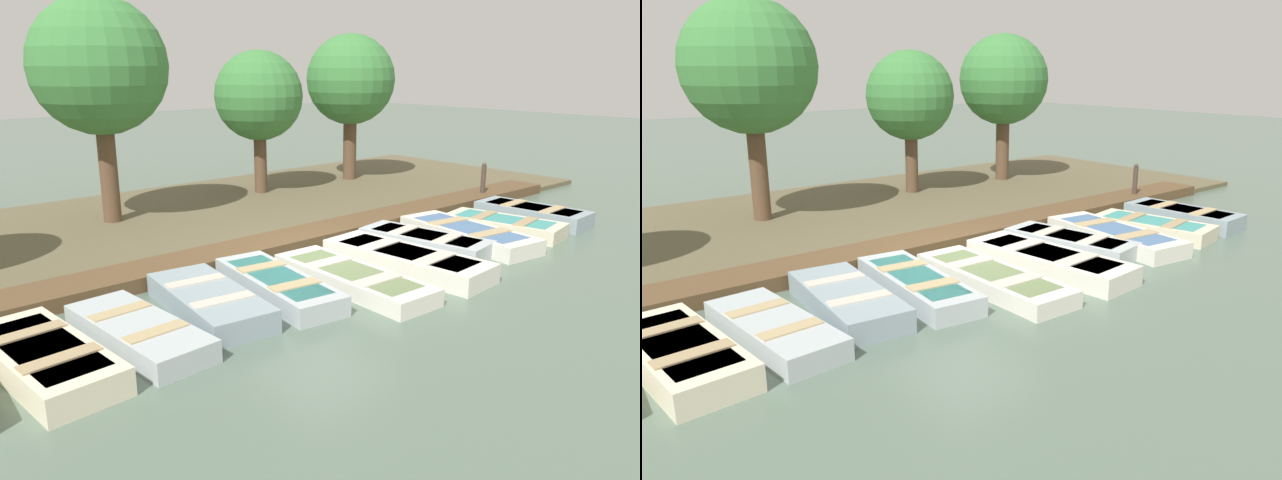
% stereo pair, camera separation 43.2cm
% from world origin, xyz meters
% --- Properties ---
extents(ground_plane, '(80.00, 80.00, 0.00)m').
position_xyz_m(ground_plane, '(0.00, 0.00, 0.00)').
color(ground_plane, '#566B5B').
extents(shore_bank, '(8.00, 24.00, 0.13)m').
position_xyz_m(shore_bank, '(-5.00, 0.00, 0.07)').
color(shore_bank, brown).
rests_on(shore_bank, ground_plane).
extents(dock_walkway, '(1.06, 19.58, 0.28)m').
position_xyz_m(dock_walkway, '(-1.40, 0.00, 0.14)').
color(dock_walkway, brown).
rests_on(dock_walkway, ground_plane).
extents(rowboat_1, '(2.83, 1.28, 0.41)m').
position_xyz_m(rowboat_1, '(1.02, -5.74, 0.20)').
color(rowboat_1, beige).
rests_on(rowboat_1, ground_plane).
extents(rowboat_2, '(2.77, 1.15, 0.36)m').
position_xyz_m(rowboat_2, '(0.99, -4.42, 0.18)').
color(rowboat_2, '#B2BCC1').
rests_on(rowboat_2, ground_plane).
extents(rowboat_3, '(2.85, 1.41, 0.41)m').
position_xyz_m(rowboat_3, '(0.68, -3.05, 0.20)').
color(rowboat_3, '#8C9EA8').
rests_on(rowboat_3, ground_plane).
extents(rowboat_4, '(3.12, 1.34, 0.37)m').
position_xyz_m(rowboat_4, '(0.75, -1.72, 0.18)').
color(rowboat_4, '#B2BCC1').
rests_on(rowboat_4, ground_plane).
extents(rowboat_5, '(3.40, 1.14, 0.33)m').
position_xyz_m(rowboat_5, '(1.32, -0.45, 0.16)').
color(rowboat_5, silver).
rests_on(rowboat_5, ground_plane).
extents(rowboat_6, '(3.53, 1.40, 0.40)m').
position_xyz_m(rowboat_6, '(1.31, 1.02, 0.20)').
color(rowboat_6, silver).
rests_on(rowboat_6, ground_plane).
extents(rowboat_7, '(2.97, 1.46, 0.38)m').
position_xyz_m(rowboat_7, '(0.69, 2.35, 0.19)').
color(rowboat_7, '#B2BCC1').
rests_on(rowboat_7, ground_plane).
extents(rowboat_8, '(3.44, 1.56, 0.37)m').
position_xyz_m(rowboat_8, '(0.93, 3.57, 0.18)').
color(rowboat_8, silver).
rests_on(rowboat_8, ground_plane).
extents(rowboat_9, '(2.87, 1.57, 0.36)m').
position_xyz_m(rowboat_9, '(1.00, 4.90, 0.18)').
color(rowboat_9, beige).
rests_on(rowboat_9, ground_plane).
extents(rowboat_10, '(2.83, 1.23, 0.41)m').
position_xyz_m(rowboat_10, '(0.87, 6.37, 0.21)').
color(rowboat_10, '#8C9EA8').
rests_on(rowboat_10, ground_plane).
extents(mooring_post_far, '(0.13, 0.13, 1.15)m').
position_xyz_m(mooring_post_far, '(-1.33, 7.38, 0.58)').
color(mooring_post_far, '#47382D').
rests_on(mooring_post_far, ground_plane).
extents(park_tree_left, '(3.19, 3.19, 5.44)m').
position_xyz_m(park_tree_left, '(-5.71, -1.89, 3.80)').
color(park_tree_left, brown).
rests_on(park_tree_left, ground_plane).
extents(park_tree_center, '(2.58, 2.58, 4.28)m').
position_xyz_m(park_tree_center, '(-6.20, 2.99, 2.96)').
color(park_tree_center, brown).
rests_on(park_tree_center, ground_plane).
extents(park_tree_right, '(2.88, 2.88, 4.83)m').
position_xyz_m(park_tree_right, '(-6.10, 6.59, 3.35)').
color(park_tree_right, brown).
rests_on(park_tree_right, ground_plane).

